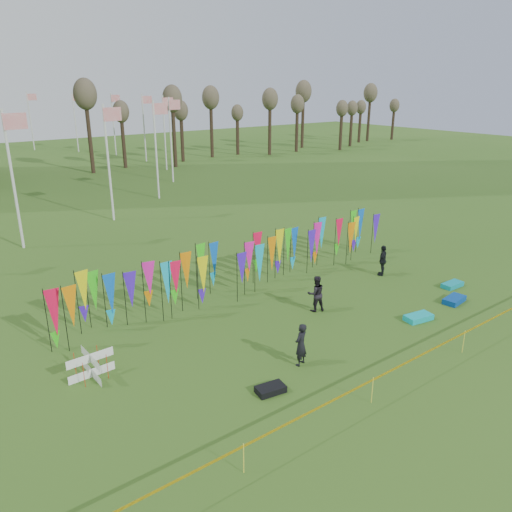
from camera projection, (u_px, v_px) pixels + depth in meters
ground at (370, 359)px, 17.88m from camera, size 160.00×160.00×0.00m
banner_row at (250, 258)px, 23.28m from camera, size 18.64×0.64×2.47m
caution_tape_near at (409, 362)px, 16.19m from camera, size 26.00×0.02×0.90m
tree_line at (279, 107)px, 67.16m from camera, size 53.92×1.92×7.84m
box_kite at (91, 366)px, 16.61m from camera, size 0.82×0.82×0.91m
person_left at (301, 345)px, 17.27m from camera, size 0.67×0.57×1.57m
person_mid at (316, 294)px, 21.39m from camera, size 0.90×0.73×1.60m
person_right at (383, 260)px, 25.36m from camera, size 1.08×0.93×1.60m
kite_bag_turquoise at (418, 317)px, 20.75m from camera, size 1.27×0.78×0.24m
kite_bag_blue at (454, 300)px, 22.41m from camera, size 1.24×0.76×0.24m
kite_bag_black at (271, 389)px, 15.93m from camera, size 1.01×0.68×0.22m
kite_bag_teal at (452, 285)px, 24.11m from camera, size 1.14×0.56×0.22m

